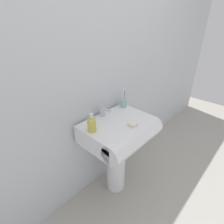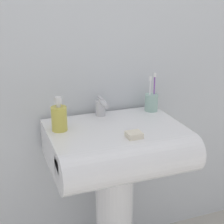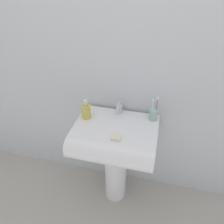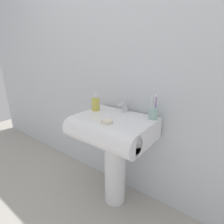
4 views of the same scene
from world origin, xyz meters
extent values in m
plane|color=#ADA89E|center=(0.00, 0.00, 0.00)|extent=(6.00, 6.00, 0.00)
cube|color=silver|center=(0.00, 0.25, 1.20)|extent=(5.00, 0.05, 2.40)
cylinder|color=white|center=(0.00, 0.00, 0.33)|extent=(0.18, 0.18, 0.65)
cube|color=white|center=(0.00, 0.00, 0.74)|extent=(0.61, 0.41, 0.17)
cylinder|color=white|center=(0.00, -0.20, 0.74)|extent=(0.61, 0.17, 0.17)
cylinder|color=silver|center=(-0.01, 0.16, 0.86)|extent=(0.05, 0.05, 0.08)
cylinder|color=silver|center=(-0.01, 0.11, 0.90)|extent=(0.02, 0.10, 0.02)
cube|color=silver|center=(-0.01, 0.16, 0.91)|extent=(0.01, 0.06, 0.01)
cylinder|color=#99BFB2|center=(0.25, 0.14, 0.86)|extent=(0.07, 0.07, 0.09)
cylinder|color=white|center=(0.24, 0.13, 0.91)|extent=(0.01, 0.01, 0.15)
cube|color=white|center=(0.24, 0.13, 0.99)|extent=(0.01, 0.01, 0.02)
cylinder|color=purple|center=(0.27, 0.14, 0.92)|extent=(0.01, 0.01, 0.16)
cube|color=white|center=(0.27, 0.14, 1.01)|extent=(0.01, 0.01, 0.02)
cylinder|color=gold|center=(-0.24, 0.04, 0.87)|extent=(0.07, 0.07, 0.11)
cylinder|color=silver|center=(-0.24, 0.04, 0.94)|extent=(0.02, 0.02, 0.01)
cylinder|color=silver|center=(-0.24, 0.04, 0.96)|extent=(0.03, 0.03, 0.03)
cube|color=silver|center=(0.03, -0.15, 0.83)|extent=(0.07, 0.06, 0.02)
camera|label=1|loc=(-0.97, -0.86, 1.60)|focal=28.00mm
camera|label=2|loc=(-0.51, -1.36, 1.41)|focal=55.00mm
camera|label=3|loc=(0.27, -1.23, 1.82)|focal=35.00mm
camera|label=4|loc=(0.76, -1.06, 1.29)|focal=28.00mm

